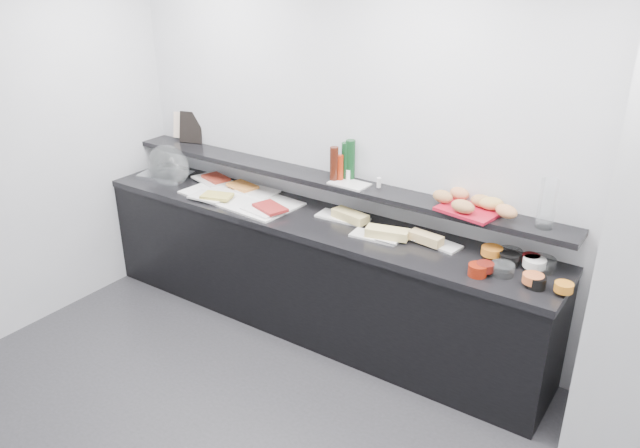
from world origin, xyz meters
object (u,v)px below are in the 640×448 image
Objects in this scene: cloche_base at (166,175)px; bread_tray at (468,211)px; carafe at (547,204)px; framed_print at (191,127)px; condiment_tray at (349,184)px; sandwich_plate_mid at (375,237)px.

cloche_base is 1.12× the size of bread_tray.
framed_print is at bearing 178.13° from carafe.
framed_print is at bearing 65.34° from cloche_base.
bread_tray is (2.60, 0.15, 0.24)m from cloche_base.
carafe is (3.00, -0.10, 0.02)m from framed_print.
cloche_base is 1.49× the size of condiment_tray.
condiment_tray reaches higher than sandwich_plate_mid.
framed_print is (0.06, 0.28, 0.36)m from cloche_base.
cloche_base is 3.08m from carafe.
carafe is at bearing 14.07° from bread_tray.
cloche_base is 1.74m from condiment_tray.
cloche_base is at bearing -117.63° from framed_print.
carafe reaches higher than framed_print.
bread_tray is (0.55, 0.19, 0.25)m from sandwich_plate_mid.
cloche_base is 0.46m from framed_print.
condiment_tray is 0.91× the size of carafe.
sandwich_plate_mid is (2.04, -0.04, -0.01)m from cloche_base.
condiment_tray is at bearing -20.86° from framed_print.
cloche_base is 1.57× the size of framed_print.
sandwich_plate_mid is at bearing -150.98° from bread_tray.
sandwich_plate_mid is 1.11m from carafe.
cloche_base is at bearing -166.67° from bread_tray.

